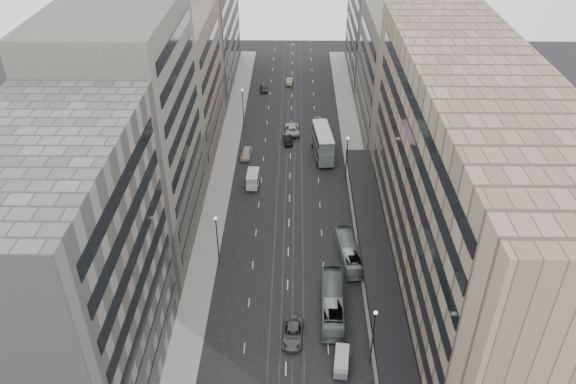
# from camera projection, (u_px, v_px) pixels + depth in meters

# --- Properties ---
(ground) EXTENTS (220.00, 220.00, 0.00)m
(ground) POSITION_uv_depth(u_px,v_px,m) (287.00, 329.00, 69.15)
(ground) COLOR black
(ground) RESTS_ON ground
(sidewalk_right) EXTENTS (4.00, 125.00, 0.15)m
(sidewalk_right) POSITION_uv_depth(u_px,v_px,m) (357.00, 172.00, 100.26)
(sidewalk_right) COLOR gray
(sidewalk_right) RESTS_ON ground
(sidewalk_left) EXTENTS (4.00, 125.00, 0.15)m
(sidewalk_left) POSITION_uv_depth(u_px,v_px,m) (223.00, 171.00, 100.55)
(sidewalk_left) COLOR gray
(sidewalk_left) RESTS_ON ground
(department_store) EXTENTS (19.20, 60.00, 30.00)m
(department_store) POSITION_uv_depth(u_px,v_px,m) (466.00, 194.00, 67.34)
(department_store) COLOR gray
(department_store) RESTS_ON ground
(building_right_mid) EXTENTS (15.00, 28.00, 24.00)m
(building_right_mid) POSITION_uv_depth(u_px,v_px,m) (405.00, 78.00, 105.68)
(building_right_mid) COLOR #514D46
(building_right_mid) RESTS_ON ground
(building_right_far) EXTENTS (15.00, 32.00, 28.00)m
(building_right_far) POSITION_uv_depth(u_px,v_px,m) (385.00, 20.00, 129.62)
(building_right_far) COLOR slate
(building_right_far) RESTS_ON ground
(building_left_a) EXTENTS (15.00, 28.00, 30.00)m
(building_left_a) POSITION_uv_depth(u_px,v_px,m) (64.00, 281.00, 54.47)
(building_left_a) COLOR slate
(building_left_a) RESTS_ON ground
(building_left_b) EXTENTS (15.00, 26.00, 34.00)m
(building_left_b) POSITION_uv_depth(u_px,v_px,m) (130.00, 134.00, 75.90)
(building_left_b) COLOR #514D46
(building_left_b) RESTS_ON ground
(building_left_c) EXTENTS (15.00, 28.00, 25.00)m
(building_left_c) POSITION_uv_depth(u_px,v_px,m) (171.00, 87.00, 100.91)
(building_left_c) COLOR #675A50
(building_left_c) RESTS_ON ground
(building_left_d) EXTENTS (15.00, 38.00, 28.00)m
(building_left_d) POSITION_uv_depth(u_px,v_px,m) (198.00, 24.00, 127.63)
(building_left_d) COLOR slate
(building_left_d) RESTS_ON ground
(lamp_right_near) EXTENTS (0.44, 0.44, 8.32)m
(lamp_right_near) POSITION_uv_depth(u_px,v_px,m) (373.00, 331.00, 61.99)
(lamp_right_near) COLOR #262628
(lamp_right_near) RESTS_ON ground
(lamp_right_far) EXTENTS (0.44, 0.44, 8.32)m
(lamp_right_far) POSITION_uv_depth(u_px,v_px,m) (347.00, 153.00, 95.38)
(lamp_right_far) COLOR #262628
(lamp_right_far) RESTS_ON ground
(lamp_left_near) EXTENTS (0.44, 0.44, 8.32)m
(lamp_left_near) POSITION_uv_depth(u_px,v_px,m) (217.00, 235.00, 76.41)
(lamp_left_near) COLOR #262628
(lamp_left_near) RESTS_ON ground
(lamp_left_far) EXTENTS (0.44, 0.44, 8.32)m
(lamp_left_far) POSITION_uv_depth(u_px,v_px,m) (243.00, 103.00, 112.30)
(lamp_left_far) COLOR #262628
(lamp_left_far) RESTS_ON ground
(bus_near) EXTENTS (3.06, 11.48, 3.17)m
(bus_near) POSITION_uv_depth(u_px,v_px,m) (332.00, 303.00, 70.79)
(bus_near) COLOR gray
(bus_near) RESTS_ON ground
(bus_far) EXTENTS (3.40, 10.12, 2.76)m
(bus_far) POSITION_uv_depth(u_px,v_px,m) (348.00, 252.00, 79.42)
(bus_far) COLOR #97A299
(bus_far) RESTS_ON ground
(double_decker) EXTENTS (3.92, 10.14, 5.42)m
(double_decker) POSITION_uv_depth(u_px,v_px,m) (323.00, 143.00, 103.26)
(double_decker) COLOR slate
(double_decker) RESTS_ON ground
(vw_microbus) EXTENTS (2.11, 3.95, 2.04)m
(vw_microbus) POSITION_uv_depth(u_px,v_px,m) (341.00, 361.00, 63.64)
(vw_microbus) COLOR slate
(vw_microbus) RESTS_ON ground
(panel_van) EXTENTS (2.24, 4.34, 2.69)m
(panel_van) POSITION_uv_depth(u_px,v_px,m) (253.00, 179.00, 95.57)
(panel_van) COLOR silver
(panel_van) RESTS_ON ground
(sedan_2) EXTENTS (2.78, 5.46, 1.48)m
(sedan_2) POSITION_uv_depth(u_px,v_px,m) (293.00, 333.00, 67.64)
(sedan_2) COLOR #4E4E50
(sedan_2) RESTS_ON ground
(sedan_4) EXTENTS (2.24, 4.84, 1.61)m
(sedan_4) POSITION_uv_depth(u_px,v_px,m) (246.00, 153.00, 104.27)
(sedan_4) COLOR #C0B39F
(sedan_4) RESTS_ON ground
(sedan_5) EXTENTS (2.07, 4.51, 1.43)m
(sedan_5) POSITION_uv_depth(u_px,v_px,m) (288.00, 139.00, 109.11)
(sedan_5) COLOR black
(sedan_5) RESTS_ON ground
(sedan_6) EXTENTS (3.07, 6.10, 1.65)m
(sedan_6) POSITION_uv_depth(u_px,v_px,m) (292.00, 129.00, 112.58)
(sedan_6) COLOR #BCBBB7
(sedan_6) RESTS_ON ground
(sedan_7) EXTENTS (2.44, 5.32, 1.51)m
(sedan_7) POSITION_uv_depth(u_px,v_px,m) (319.00, 121.00, 115.68)
(sedan_7) COLOR #575759
(sedan_7) RESTS_ON ground
(sedan_8) EXTENTS (2.02, 4.15, 1.36)m
(sedan_8) POSITION_uv_depth(u_px,v_px,m) (264.00, 88.00, 130.10)
(sedan_8) COLOR #29292B
(sedan_8) RESTS_ON ground
(sedan_9) EXTENTS (1.69, 4.18, 1.35)m
(sedan_9) POSITION_uv_depth(u_px,v_px,m) (290.00, 81.00, 133.77)
(sedan_9) COLOR #A19585
(sedan_9) RESTS_ON ground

